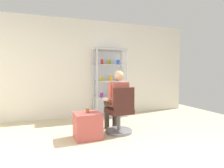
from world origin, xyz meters
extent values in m
plane|color=#C6B793|center=(0.00, 0.00, 0.00)|extent=(7.20, 7.20, 0.00)
cube|color=silver|center=(0.00, 3.00, 1.35)|extent=(6.00, 0.10, 2.70)
cylinder|color=#B7B7BC|center=(-0.02, 2.50, 0.95)|extent=(0.05, 0.05, 1.90)
cylinder|color=#B7B7BC|center=(0.82, 2.50, 0.95)|extent=(0.05, 0.05, 1.90)
cylinder|color=#B7B7BC|center=(-0.02, 2.90, 0.95)|extent=(0.05, 0.05, 1.90)
cylinder|color=#B7B7BC|center=(0.82, 2.90, 0.95)|extent=(0.05, 0.05, 1.90)
cube|color=#B7B7BC|center=(0.40, 2.70, 1.88)|extent=(0.90, 0.45, 0.04)
cube|color=#B7B7BC|center=(0.40, 2.70, 0.02)|extent=(0.90, 0.45, 0.04)
cube|color=silver|center=(0.40, 2.92, 0.95)|extent=(0.84, 0.02, 1.80)
cube|color=silver|center=(0.40, 2.70, 0.55)|extent=(0.82, 0.39, 0.02)
cube|color=purple|center=(0.16, 2.73, 0.62)|extent=(0.09, 0.05, 0.12)
cube|color=gold|center=(0.40, 2.67, 0.63)|extent=(0.09, 0.06, 0.14)
cube|color=#999919|center=(0.65, 2.71, 0.63)|extent=(0.09, 0.05, 0.14)
cube|color=silver|center=(0.40, 2.70, 1.00)|extent=(0.82, 0.39, 0.02)
cube|color=gold|center=(0.17, 2.68, 1.07)|extent=(0.08, 0.04, 0.12)
cube|color=gold|center=(0.41, 2.66, 1.08)|extent=(0.08, 0.05, 0.15)
cube|color=black|center=(0.65, 2.73, 1.08)|extent=(0.09, 0.05, 0.15)
cube|color=silver|center=(0.40, 2.70, 1.45)|extent=(0.82, 0.39, 0.02)
cube|color=red|center=(0.16, 2.66, 1.53)|extent=(0.08, 0.05, 0.14)
cube|color=#999919|center=(0.41, 2.75, 1.54)|extent=(0.09, 0.06, 0.15)
cube|color=#264CB2|center=(0.63, 2.66, 1.53)|extent=(0.08, 0.04, 0.14)
cylinder|color=slate|center=(0.08, 1.27, 0.03)|extent=(0.56, 0.56, 0.06)
cylinder|color=slate|center=(0.08, 1.27, 0.24)|extent=(0.07, 0.07, 0.41)
cube|color=#3F1E19|center=(0.08, 1.27, 0.46)|extent=(0.52, 0.52, 0.10)
cube|color=#3F1E19|center=(0.10, 1.06, 0.73)|extent=(0.44, 0.11, 0.45)
cube|color=#3F1E19|center=(0.34, 1.29, 0.64)|extent=(0.06, 0.30, 0.04)
cube|color=#3F1E19|center=(-0.18, 1.25, 0.64)|extent=(0.06, 0.30, 0.04)
cylinder|color=#3F382D|center=(0.16, 1.48, 0.56)|extent=(0.17, 0.41, 0.14)
cylinder|color=#3F382D|center=(0.15, 1.68, 0.28)|extent=(0.11, 0.11, 0.56)
cylinder|color=#3F382D|center=(-0.04, 1.46, 0.56)|extent=(0.17, 0.41, 0.14)
cylinder|color=#3F382D|center=(-0.05, 1.66, 0.28)|extent=(0.11, 0.11, 0.56)
cube|color=#BF594C|center=(0.08, 1.27, 0.81)|extent=(0.38, 0.25, 0.50)
sphere|color=tan|center=(0.08, 1.27, 1.19)|extent=(0.20, 0.20, 0.20)
cylinder|color=#BF594C|center=(0.28, 1.29, 0.88)|extent=(0.09, 0.09, 0.28)
cylinder|color=tan|center=(0.27, 1.47, 0.66)|extent=(0.10, 0.31, 0.08)
cylinder|color=#BF594C|center=(-0.12, 1.26, 0.88)|extent=(0.09, 0.09, 0.28)
cylinder|color=tan|center=(-0.13, 1.44, 0.66)|extent=(0.10, 0.31, 0.08)
cube|color=#B24C47|center=(-0.61, 1.18, 0.24)|extent=(0.49, 0.47, 0.49)
cylinder|color=brown|center=(-0.61, 1.18, 0.53)|extent=(0.06, 0.06, 0.09)
camera|label=1|loc=(-1.45, -2.39, 1.29)|focal=31.08mm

